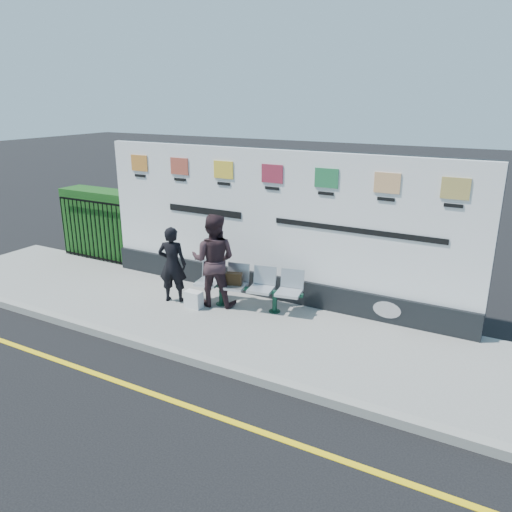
{
  "coord_description": "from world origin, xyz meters",
  "views": [
    {
      "loc": [
        4.82,
        -4.72,
        4.08
      ],
      "look_at": [
        0.57,
        2.99,
        1.25
      ],
      "focal_mm": 35.0,
      "sensor_mm": 36.0,
      "label": 1
    }
  ],
  "objects_px": {
    "bench": "(247,297)",
    "woman_right": "(214,260)",
    "billboard": "(273,236)",
    "woman_left": "(172,264)"
  },
  "relations": [
    {
      "from": "woman_left",
      "to": "woman_right",
      "type": "height_order",
      "value": "woman_right"
    },
    {
      "from": "billboard",
      "to": "woman_right",
      "type": "relative_size",
      "value": 4.35
    },
    {
      "from": "bench",
      "to": "woman_left",
      "type": "bearing_deg",
      "value": -175.21
    },
    {
      "from": "bench",
      "to": "woman_right",
      "type": "height_order",
      "value": "woman_right"
    },
    {
      "from": "billboard",
      "to": "woman_right",
      "type": "bearing_deg",
      "value": -132.41
    },
    {
      "from": "billboard",
      "to": "bench",
      "type": "relative_size",
      "value": 3.78
    },
    {
      "from": "billboard",
      "to": "woman_left",
      "type": "height_order",
      "value": "billboard"
    },
    {
      "from": "billboard",
      "to": "woman_left",
      "type": "relative_size",
      "value": 5.18
    },
    {
      "from": "billboard",
      "to": "bench",
      "type": "xyz_separation_m",
      "value": [
        -0.16,
        -0.77,
        -1.07
      ]
    },
    {
      "from": "billboard",
      "to": "woman_left",
      "type": "xyz_separation_m",
      "value": [
        -1.66,
        -1.16,
        -0.53
      ]
    }
  ]
}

